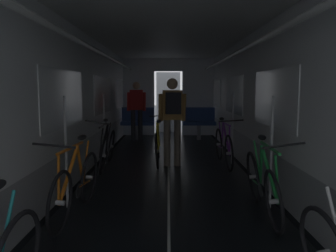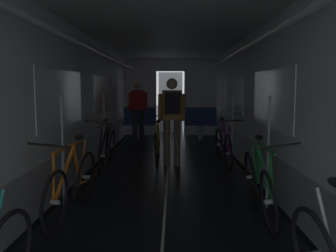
{
  "view_description": "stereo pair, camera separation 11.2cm",
  "coord_description": "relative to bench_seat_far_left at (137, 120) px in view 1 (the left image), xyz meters",
  "views": [
    {
      "loc": [
        -0.01,
        -2.14,
        1.48
      ],
      "look_at": [
        0.0,
        4.39,
        0.79
      ],
      "focal_mm": 37.22,
      "sensor_mm": 36.0,
      "label": 1
    },
    {
      "loc": [
        0.1,
        -2.14,
        1.48
      ],
      "look_at": [
        0.0,
        4.39,
        0.79
      ],
      "focal_mm": 37.22,
      "sensor_mm": 36.0,
      "label": 2
    }
  ],
  "objects": [
    {
      "name": "train_car_shell",
      "position": [
        0.9,
        -4.47,
        1.13
      ],
      "size": [
        3.14,
        12.34,
        2.57
      ],
      "color": "black",
      "rests_on": "ground"
    },
    {
      "name": "bench_seat_far_left",
      "position": [
        0.0,
        0.0,
        0.0
      ],
      "size": [
        0.98,
        0.51,
        0.95
      ],
      "color": "gray",
      "rests_on": "ground"
    },
    {
      "name": "bench_seat_far_right",
      "position": [
        1.8,
        0.0,
        0.0
      ],
      "size": [
        0.98,
        0.51,
        0.95
      ],
      "color": "gray",
      "rests_on": "ground"
    },
    {
      "name": "bicycle_purple",
      "position": [
        1.98,
        -3.54,
        -0.18
      ],
      "size": [
        0.44,
        1.69,
        0.94
      ],
      "color": "black",
      "rests_on": "ground"
    },
    {
      "name": "bicycle_black",
      "position": [
        -0.25,
        -3.76,
        -0.19
      ],
      "size": [
        0.44,
        1.69,
        0.96
      ],
      "color": "black",
      "rests_on": "ground"
    },
    {
      "name": "bicycle_green",
      "position": [
        2.0,
        -6.24,
        -0.19
      ],
      "size": [
        0.44,
        1.69,
        0.96
      ],
      "color": "black",
      "rests_on": "ground"
    },
    {
      "name": "bicycle_orange",
      "position": [
        -0.17,
        -6.28,
        -0.18
      ],
      "size": [
        0.44,
        1.69,
        0.95
      ],
      "color": "black",
      "rests_on": "ground"
    },
    {
      "name": "person_cyclist_aisle",
      "position": [
        0.98,
        -3.61,
        0.45
      ],
      "size": [
        0.54,
        0.4,
        1.69
      ],
      "color": "brown",
      "rests_on": "ground"
    },
    {
      "name": "bicycle_yellow_in_aisle",
      "position": [
        0.68,
        -3.35,
        -0.18
      ],
      "size": [
        0.44,
        1.69,
        0.95
      ],
      "color": "black",
      "rests_on": "ground"
    },
    {
      "name": "person_standing_near_bench",
      "position": [
        0.0,
        -0.38,
        0.41
      ],
      "size": [
        0.53,
        0.23,
        1.69
      ],
      "color": "#2D2D33",
      "rests_on": "ground"
    }
  ]
}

